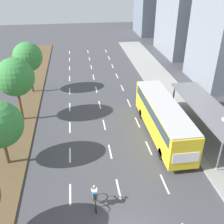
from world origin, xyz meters
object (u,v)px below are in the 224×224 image
object	(u,v)px
median_tree_third	(15,77)
cyclist	(95,197)
bus_shelter	(208,116)
median_tree_fourth	(28,57)
bus	(163,116)

from	to	relation	value
median_tree_third	cyclist	bearing A→B (deg)	-62.01
bus_shelter	median_tree_fourth	bearing A→B (deg)	145.46
cyclist	median_tree_third	bearing A→B (deg)	117.99
cyclist	median_tree_fourth	bearing A→B (deg)	108.10
bus	median_tree_fourth	bearing A→B (deg)	138.58
cyclist	median_tree_fourth	xyz separation A→B (m)	(-6.37, 19.48, 3.89)
bus_shelter	median_tree_third	size ratio (longest dim) A/B	1.70
bus_shelter	median_tree_fourth	distance (m)	21.68
bus	median_tree_fourth	size ratio (longest dim) A/B	1.78
median_tree_fourth	cyclist	bearing A→B (deg)	-71.90
median_tree_third	median_tree_fourth	distance (m)	7.08
median_tree_fourth	median_tree_third	bearing A→B (deg)	-91.81
median_tree_fourth	bus	bearing A→B (deg)	-41.42
median_tree_third	median_tree_fourth	bearing A→B (deg)	88.19
bus	cyclist	xyz separation A→B (m)	(-7.06, -7.63, -1.28)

